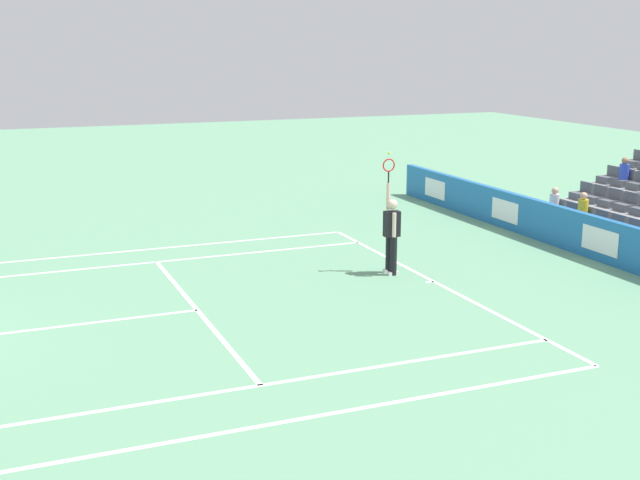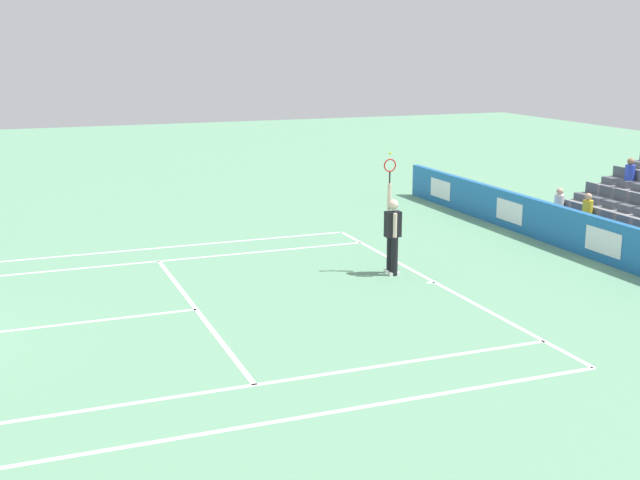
% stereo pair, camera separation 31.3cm
% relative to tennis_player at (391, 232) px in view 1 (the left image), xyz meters
% --- Properties ---
extents(line_baseline, '(10.97, 0.10, 0.01)m').
position_rel_tennis_player_xyz_m(line_baseline, '(-0.98, -0.60, -0.99)').
color(line_baseline, white).
rests_on(line_baseline, ground).
extents(line_service, '(8.23, 0.10, 0.01)m').
position_rel_tennis_player_xyz_m(line_service, '(-0.98, 4.89, -0.99)').
color(line_service, white).
rests_on(line_service, ground).
extents(line_centre_service, '(0.10, 6.40, 0.01)m').
position_rel_tennis_player_xyz_m(line_centre_service, '(-0.98, 8.09, -0.99)').
color(line_centre_service, white).
rests_on(line_centre_service, ground).
extents(line_singles_sideline_left, '(0.10, 11.89, 0.01)m').
position_rel_tennis_player_xyz_m(line_singles_sideline_left, '(3.13, 5.35, -0.99)').
color(line_singles_sideline_left, white).
rests_on(line_singles_sideline_left, ground).
extents(line_singles_sideline_right, '(0.10, 11.89, 0.01)m').
position_rel_tennis_player_xyz_m(line_singles_sideline_right, '(-5.10, 5.35, -0.99)').
color(line_singles_sideline_right, white).
rests_on(line_singles_sideline_right, ground).
extents(line_doubles_sideline_left, '(0.10, 11.89, 0.01)m').
position_rel_tennis_player_xyz_m(line_doubles_sideline_left, '(4.50, 5.35, -0.99)').
color(line_doubles_sideline_left, white).
rests_on(line_doubles_sideline_left, ground).
extents(line_doubles_sideline_right, '(0.10, 11.89, 0.01)m').
position_rel_tennis_player_xyz_m(line_doubles_sideline_right, '(-6.47, 5.35, -0.99)').
color(line_doubles_sideline_right, white).
rests_on(line_doubles_sideline_right, ground).
extents(line_centre_mark, '(0.10, 0.20, 0.01)m').
position_rel_tennis_player_xyz_m(line_centre_mark, '(-0.98, -0.50, -0.99)').
color(line_centre_mark, white).
rests_on(line_centre_mark, ground).
extents(sponsor_barrier, '(20.25, 0.22, 1.08)m').
position_rel_tennis_player_xyz_m(sponsor_barrier, '(-0.98, -5.36, -0.45)').
color(sponsor_barrier, '#1E66AD').
rests_on(sponsor_barrier, ground).
extents(tennis_player, '(0.53, 0.36, 2.85)m').
position_rel_tennis_player_xyz_m(tennis_player, '(0.00, 0.00, 0.00)').
color(tennis_player, black).
rests_on(tennis_player, ground).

